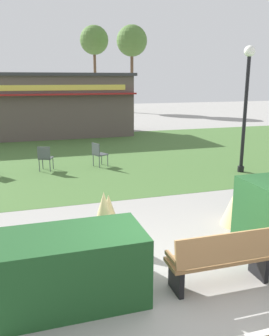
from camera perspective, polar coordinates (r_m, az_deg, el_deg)
ground_plane at (r=5.90m, az=7.40°, el=-18.41°), size 80.00×80.00×0.00m
lawn_patch at (r=15.18m, az=-8.69°, el=1.99°), size 36.00×12.00×0.01m
park_bench at (r=5.80m, az=13.90°, el=-13.89°), size 1.71×0.54×0.95m
hedge_left at (r=5.38m, az=-9.90°, el=-15.49°), size 2.07×1.10×1.05m
ornamental_grass_behind_left at (r=7.36m, az=18.48°, el=-6.38°), size 0.73×0.73×1.36m
ornamental_grass_behind_right at (r=6.92m, az=-4.12°, el=-8.39°), size 0.67×0.67×1.04m
ornamental_grass_behind_center at (r=8.17m, az=16.42°, el=-5.40°), size 0.77×0.77×1.02m
ornamental_grass_behind_far at (r=6.33m, az=-4.86°, el=-9.40°), size 0.77×0.77×1.29m
lamppost_mid at (r=12.58m, az=17.52°, el=11.16°), size 0.36×0.36×4.21m
food_kiosk at (r=20.81m, az=-15.03°, el=9.78°), size 10.27×4.06×3.46m
cafe_chair_west at (r=12.78m, az=-14.18°, el=1.82°), size 0.57×0.57×0.89m
cafe_chair_center at (r=13.08m, az=-5.84°, el=2.46°), size 0.58×0.58×0.89m
parked_car_center_slot at (r=29.62m, az=-11.41°, el=9.02°), size 4.35×2.36×1.20m
tree_left_bg at (r=37.26m, az=-6.50°, el=19.63°), size 2.80×2.80×8.24m
tree_right_bg at (r=34.45m, az=-0.43°, el=19.64°), size 2.80×2.80×7.92m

